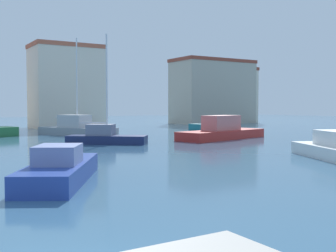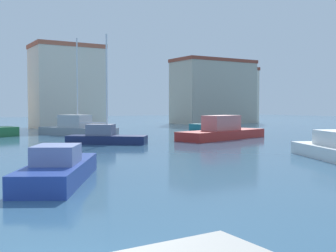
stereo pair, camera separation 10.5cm
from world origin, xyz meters
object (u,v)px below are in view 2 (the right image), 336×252
motorboat_teal_distant_north (207,126)px  sailboat_navy_distant_east (105,136)px  motorboat_blue_inner_mooring (59,169)px  sailboat_grey_near_pier (77,128)px  motorboat_red_center_channel (222,131)px

motorboat_teal_distant_north → sailboat_navy_distant_east: bearing=-150.8°
motorboat_blue_inner_mooring → motorboat_teal_distant_north: bearing=43.8°
motorboat_blue_inner_mooring → sailboat_grey_near_pier: sailboat_grey_near_pier is taller
motorboat_red_center_channel → motorboat_teal_distant_north: motorboat_red_center_channel is taller
sailboat_navy_distant_east → motorboat_teal_distant_north: 17.42m
sailboat_navy_distant_east → motorboat_red_center_channel: (9.77, -0.86, 0.11)m
sailboat_navy_distant_east → motorboat_blue_inner_mooring: (-7.26, -13.03, -0.06)m
motorboat_red_center_channel → motorboat_teal_distant_north: 10.82m
sailboat_navy_distant_east → motorboat_blue_inner_mooring: size_ratio=1.28×
motorboat_blue_inner_mooring → sailboat_grey_near_pier: size_ratio=0.68×
sailboat_grey_near_pier → motorboat_teal_distant_north: bearing=-3.9°
motorboat_red_center_channel → sailboat_grey_near_pier: bearing=129.7°
sailboat_navy_distant_east → motorboat_red_center_channel: 9.81m
motorboat_blue_inner_mooring → sailboat_grey_near_pier: bearing=69.4°
motorboat_teal_distant_north → sailboat_grey_near_pier: bearing=176.1°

